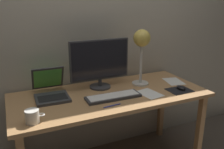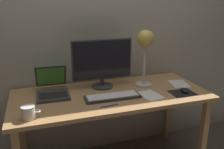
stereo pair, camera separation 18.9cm
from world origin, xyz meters
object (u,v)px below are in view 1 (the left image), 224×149
object	(u,v)px
keyboard_main	(113,97)
desk_lamp	(142,44)
mouse	(181,88)
pen	(112,106)
coffee_mug	(33,116)
monitor	(100,62)
laptop	(50,88)

from	to	relation	value
keyboard_main	desk_lamp	xyz separation A→B (m)	(0.36, 0.19, 0.36)
mouse	pen	bearing A→B (deg)	-175.18
keyboard_main	mouse	bearing A→B (deg)	-7.26
desk_lamp	coffee_mug	distance (m)	1.09
monitor	keyboard_main	xyz separation A→B (m)	(0.01, -0.26, -0.22)
monitor	coffee_mug	xyz separation A→B (m)	(-0.62, -0.41, -0.19)
laptop	mouse	bearing A→B (deg)	-17.57
monitor	mouse	size ratio (longest dim) A/B	5.46
desk_lamp	mouse	distance (m)	0.51
mouse	keyboard_main	bearing A→B (deg)	172.74
monitor	desk_lamp	world-z (taller)	desk_lamp
laptop	pen	size ratio (longest dim) A/B	2.58
coffee_mug	pen	xyz separation A→B (m)	(0.56, 0.01, -0.04)
laptop	mouse	xyz separation A→B (m)	(1.04, -0.33, -0.04)
keyboard_main	mouse	size ratio (longest dim) A/B	4.61
monitor	coffee_mug	size ratio (longest dim) A/B	4.23
monitor	keyboard_main	bearing A→B (deg)	-88.24
keyboard_main	pen	size ratio (longest dim) A/B	3.16
pen	monitor	bearing A→B (deg)	81.03
laptop	coffee_mug	bearing A→B (deg)	-114.69
monitor	laptop	size ratio (longest dim) A/B	1.45
mouse	coffee_mug	world-z (taller)	coffee_mug
coffee_mug	keyboard_main	bearing A→B (deg)	13.29
mouse	coffee_mug	distance (m)	1.23
monitor	pen	size ratio (longest dim) A/B	3.74
monitor	pen	world-z (taller)	monitor
mouse	pen	xyz separation A→B (m)	(-0.67, -0.06, -0.02)
pen	coffee_mug	bearing A→B (deg)	-178.53
keyboard_main	coffee_mug	size ratio (longest dim) A/B	3.57
keyboard_main	pen	world-z (taller)	keyboard_main
coffee_mug	pen	bearing A→B (deg)	1.47
monitor	desk_lamp	xyz separation A→B (m)	(0.37, -0.07, 0.14)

